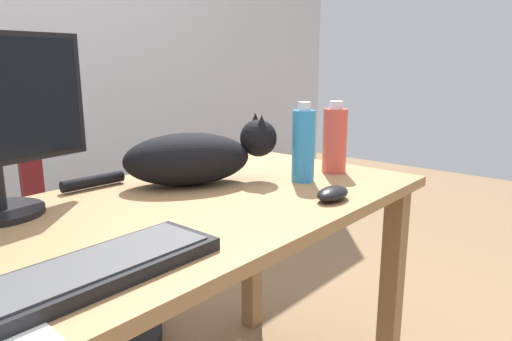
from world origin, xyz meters
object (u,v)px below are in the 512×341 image
cat (195,156)px  computer_mouse (333,194)px  water_bottle (303,145)px  office_chair (79,251)px  spray_bottle (335,140)px  keyboard (94,270)px

cat → computer_mouse: size_ratio=4.77×
cat → water_bottle: water_bottle is taller
office_chair → cat: (0.07, -0.58, 0.43)m
computer_mouse → office_chair: bearing=100.5°
cat → office_chair: bearing=96.6°
water_bottle → spray_bottle: water_bottle is taller
cat → spray_bottle: 0.45m
computer_mouse → spray_bottle: spray_bottle is taller
office_chair → computer_mouse: size_ratio=8.31×
keyboard → water_bottle: 0.77m
cat → computer_mouse: 0.41m
office_chair → spray_bottle: spray_bottle is taller
office_chair → computer_mouse: bearing=-79.5°
spray_bottle → keyboard: bearing=-174.0°
cat → computer_mouse: bearing=-74.0°
office_chair → computer_mouse: 1.05m
cat → spray_bottle: spray_bottle is taller
office_chair → water_bottle: 0.96m
keyboard → spray_bottle: size_ratio=1.94×
keyboard → water_bottle: (0.75, 0.11, 0.10)m
keyboard → cat: cat is taller
computer_mouse → water_bottle: (0.12, 0.17, 0.09)m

